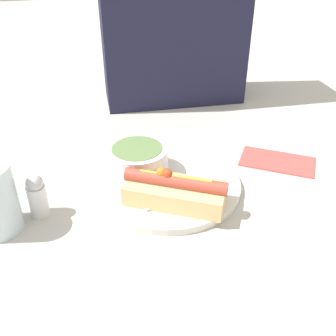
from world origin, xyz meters
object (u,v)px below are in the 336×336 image
(hot_dog, at_px, (173,191))
(soup_bowl, at_px, (138,159))
(seated_diner, at_px, (173,5))
(salt_shaker, at_px, (37,196))
(spoon, at_px, (118,176))

(hot_dog, distance_m, soup_bowl, 0.11)
(seated_diner, bearing_deg, salt_shaker, -125.33)
(salt_shaker, bearing_deg, hot_dog, -7.10)
(soup_bowl, xyz_separation_m, seated_diner, (0.14, 0.37, 0.19))
(spoon, xyz_separation_m, seated_diner, (0.18, 0.38, 0.22))
(soup_bowl, distance_m, seated_diner, 0.44)
(spoon, distance_m, seated_diner, 0.48)
(soup_bowl, relative_size, spoon, 0.77)
(soup_bowl, bearing_deg, hot_dog, -65.27)
(spoon, bearing_deg, hot_dog, -156.52)
(soup_bowl, xyz_separation_m, salt_shaker, (-0.17, -0.07, -0.00))
(hot_dog, relative_size, soup_bowl, 1.60)
(hot_dog, height_order, soup_bowl, hot_dog)
(hot_dog, relative_size, salt_shaker, 2.35)
(soup_bowl, xyz_separation_m, spoon, (-0.04, -0.01, -0.02))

